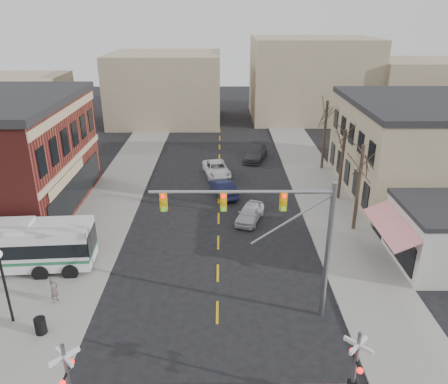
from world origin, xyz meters
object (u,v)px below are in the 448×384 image
at_px(car_b, 224,188).
at_px(car_d, 255,153).
at_px(car_a, 250,213).
at_px(rr_crossing_east, 344,370).
at_px(car_c, 217,169).
at_px(pedestrian_far, 49,254).
at_px(traffic_signal_mast, 280,224).
at_px(trash_bin, 40,326).
at_px(street_lamp, 2,272).
at_px(pedestrian_near, 54,290).
at_px(rr_crossing_west, 79,382).

relative_size(car_b, car_d, 0.87).
xyz_separation_m(car_a, car_b, (-2.08, 5.20, 0.03)).
distance_m(rr_crossing_east, car_c, 28.87).
relative_size(rr_crossing_east, pedestrian_far, 3.61).
relative_size(traffic_signal_mast, trash_bin, 10.27).
xyz_separation_m(street_lamp, car_a, (13.71, 12.39, -2.59)).
bearing_deg(rr_crossing_east, car_d, 92.18).
relative_size(car_d, pedestrian_near, 3.17).
relative_size(street_lamp, pedestrian_near, 2.80).
distance_m(traffic_signal_mast, pedestrian_far, 16.06).
xyz_separation_m(traffic_signal_mast, street_lamp, (-14.42, -0.58, -2.43)).
relative_size(rr_crossing_west, pedestrian_near, 3.54).
xyz_separation_m(traffic_signal_mast, car_a, (-0.71, 11.81, -5.02)).
height_order(rr_crossing_east, street_lamp, street_lamp).
bearing_deg(trash_bin, rr_crossing_east, -17.21).
xyz_separation_m(rr_crossing_east, car_a, (-2.85, 17.89, -1.28)).
bearing_deg(trash_bin, street_lamp, 153.41).
bearing_deg(car_b, pedestrian_far, 28.63).
relative_size(traffic_signal_mast, rr_crossing_west, 1.67).
relative_size(rr_crossing_east, car_c, 1.11).
xyz_separation_m(street_lamp, car_d, (15.28, 27.99, -2.55)).
bearing_deg(pedestrian_near, traffic_signal_mast, -72.37).
relative_size(rr_crossing_east, street_lamp, 1.27).
distance_m(traffic_signal_mast, street_lamp, 14.63).
distance_m(rr_crossing_west, trash_bin, 6.49).
xyz_separation_m(rr_crossing_west, trash_bin, (-3.75, 5.11, -1.39)).
bearing_deg(pedestrian_near, trash_bin, -153.68).
bearing_deg(street_lamp, pedestrian_near, 43.94).
bearing_deg(car_c, street_lamp, -127.32).
xyz_separation_m(trash_bin, car_d, (13.36, 28.96, 0.15)).
distance_m(traffic_signal_mast, rr_crossing_east, 7.45).
bearing_deg(street_lamp, car_c, 64.40).
bearing_deg(rr_crossing_east, car_b, 102.04).
bearing_deg(car_c, car_a, -86.71).
height_order(car_b, car_c, car_b).
bearing_deg(rr_crossing_west, car_a, 66.50).
bearing_deg(car_c, pedestrian_near, -125.19).
distance_m(car_c, car_d, 6.79).
distance_m(car_a, pedestrian_far, 15.24).
relative_size(trash_bin, pedestrian_far, 0.59).
height_order(car_d, pedestrian_near, pedestrian_near).
bearing_deg(traffic_signal_mast, car_d, 88.19).
distance_m(traffic_signal_mast, car_b, 17.94).
xyz_separation_m(rr_crossing_east, car_d, (-1.27, 33.49, -1.24)).
height_order(car_b, pedestrian_near, pedestrian_near).
xyz_separation_m(traffic_signal_mast, pedestrian_near, (-12.66, 1.11, -4.79)).
xyz_separation_m(car_b, car_c, (-0.71, 5.20, -0.02)).
bearing_deg(car_b, rr_crossing_east, 85.16).
distance_m(car_a, car_c, 10.77).
xyz_separation_m(street_lamp, car_b, (11.63, 17.59, -2.55)).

